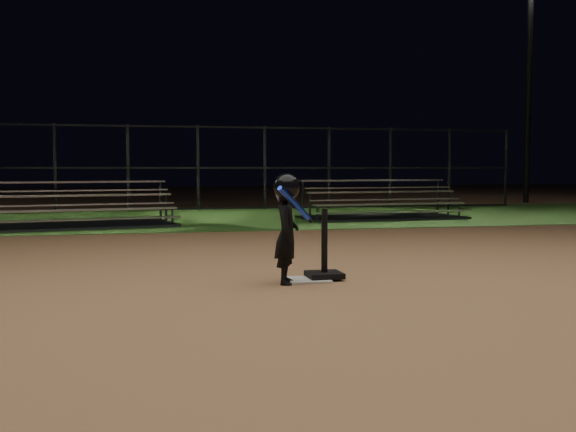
% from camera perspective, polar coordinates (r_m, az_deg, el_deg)
% --- Properties ---
extents(ground, '(80.00, 80.00, 0.00)m').
position_cam_1_polar(ground, '(7.60, 1.67, -5.41)').
color(ground, '#9B6D46').
rests_on(ground, ground).
extents(grass_strip, '(60.00, 8.00, 0.01)m').
position_cam_1_polar(grass_strip, '(17.41, -6.55, -0.10)').
color(grass_strip, '#29541B').
rests_on(grass_strip, ground).
extents(home_plate, '(0.45, 0.45, 0.02)m').
position_cam_1_polar(home_plate, '(7.60, 1.67, -5.32)').
color(home_plate, beige).
rests_on(home_plate, ground).
extents(batting_tee, '(0.38, 0.38, 0.77)m').
position_cam_1_polar(batting_tee, '(7.68, 3.04, -4.08)').
color(batting_tee, black).
rests_on(batting_tee, home_plate).
extents(child_batter, '(0.47, 0.55, 1.19)m').
position_cam_1_polar(child_batter, '(7.33, -0.10, -0.79)').
color(child_batter, black).
rests_on(child_batter, ground).
extents(bleacher_left, '(4.21, 2.62, 0.96)m').
position_cam_1_polar(bleacher_left, '(15.08, -17.01, -0.15)').
color(bleacher_left, silver).
rests_on(bleacher_left, ground).
extents(bleacher_right, '(4.02, 2.19, 0.95)m').
position_cam_1_polar(bleacher_right, '(17.01, 7.81, 0.44)').
color(bleacher_right, silver).
rests_on(bleacher_right, ground).
extents(backstop_fence, '(20.08, 0.08, 2.50)m').
position_cam_1_polar(backstop_fence, '(20.35, -7.49, 3.99)').
color(backstop_fence, '#38383D').
rests_on(backstop_fence, ground).
extents(light_pole_right, '(0.90, 0.53, 8.30)m').
position_cam_1_polar(light_pole_right, '(26.44, 19.47, 11.83)').
color(light_pole_right, '#2D2D30').
rests_on(light_pole_right, ground).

